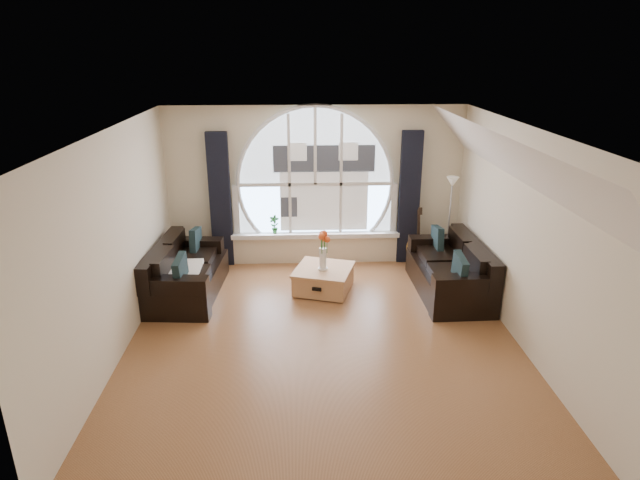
{
  "coord_description": "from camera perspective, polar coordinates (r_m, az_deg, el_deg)",
  "views": [
    {
      "loc": [
        -0.31,
        -6.1,
        3.61
      ],
      "look_at": [
        0.0,
        0.9,
        1.05
      ],
      "focal_mm": 30.06,
      "sensor_mm": 36.0,
      "label": 1
    }
  ],
  "objects": [
    {
      "name": "throw_blanket",
      "position": [
        8.12,
        -14.43,
        -3.13
      ],
      "size": [
        0.56,
        0.56,
        0.1
      ],
      "primitive_type": "cube",
      "rotation": [
        0.0,
        0.0,
        0.01
      ],
      "color": "silver",
      "rests_on": "sofa_left"
    },
    {
      "name": "wall_right",
      "position": [
        7.09,
        20.97,
        0.09
      ],
      "size": [
        0.01,
        5.5,
        2.7
      ],
      "primitive_type": "cube",
      "color": "beige",
      "rests_on": "ground"
    },
    {
      "name": "sofa_left",
      "position": [
        8.37,
        -14.0,
        -3.12
      ],
      "size": [
        1.04,
        1.87,
        0.81
      ],
      "primitive_type": "cube",
      "rotation": [
        0.0,
        0.0,
        -0.07
      ],
      "color": "black",
      "rests_on": "ground"
    },
    {
      "name": "ceiling",
      "position": [
        6.18,
        0.38,
        11.59
      ],
      "size": [
        5.0,
        5.5,
        0.01
      ],
      "primitive_type": "cube",
      "color": "silver",
      "rests_on": "ground"
    },
    {
      "name": "wall_front",
      "position": [
        4.06,
        2.35,
        -13.82
      ],
      "size": [
        5.0,
        0.01,
        2.7
      ],
      "primitive_type": "cube",
      "color": "beige",
      "rests_on": "ground"
    },
    {
      "name": "curtain_left",
      "position": [
        9.16,
        -10.56,
        4.14
      ],
      "size": [
        0.35,
        0.12,
        2.3
      ],
      "primitive_type": "cube",
      "color": "black",
      "rests_on": "ground"
    },
    {
      "name": "sofa_right",
      "position": [
        8.4,
        13.63,
        -3.0
      ],
      "size": [
        0.96,
        1.87,
        0.82
      ],
      "primitive_type": "cube",
      "rotation": [
        0.0,
        0.0,
        0.02
      ],
      "color": "black",
      "rests_on": "ground"
    },
    {
      "name": "arched_window",
      "position": [
        9.05,
        -0.52,
        7.39
      ],
      "size": [
        2.6,
        0.06,
        2.15
      ],
      "primitive_type": "cube",
      "color": "silver",
      "rests_on": "wall_back"
    },
    {
      "name": "ground",
      "position": [
        7.1,
        0.33,
        -10.51
      ],
      "size": [
        5.0,
        5.5,
        0.01
      ],
      "primitive_type": "cube",
      "color": "brown",
      "rests_on": "ground"
    },
    {
      "name": "guitar",
      "position": [
        9.35,
        10.3,
        0.48
      ],
      "size": [
        0.36,
        0.24,
        1.06
      ],
      "primitive_type": "cube",
      "rotation": [
        0.0,
        0.0,
        0.01
      ],
      "color": "olive",
      "rests_on": "ground"
    },
    {
      "name": "wall_back",
      "position": [
        9.14,
        -0.52,
        5.75
      ],
      "size": [
        5.0,
        0.01,
        2.7
      ],
      "primitive_type": "cube",
      "color": "beige",
      "rests_on": "ground"
    },
    {
      "name": "attic_slope",
      "position": [
        6.72,
        19.66,
        8.1
      ],
      "size": [
        0.92,
        5.5,
        0.72
      ],
      "primitive_type": "cube",
      "color": "silver",
      "rests_on": "ground"
    },
    {
      "name": "floor_lamp",
      "position": [
        9.19,
        13.56,
        1.69
      ],
      "size": [
        0.24,
        0.24,
        1.6
      ],
      "primitive_type": "cube",
      "color": "#B2B2B2",
      "rests_on": "ground"
    },
    {
      "name": "curtain_right",
      "position": [
        9.27,
        9.47,
        4.4
      ],
      "size": [
        0.35,
        0.12,
        2.3
      ],
      "primitive_type": "cube",
      "color": "black",
      "rests_on": "ground"
    },
    {
      "name": "window_frame",
      "position": [
        9.02,
        -0.51,
        7.35
      ],
      "size": [
        2.76,
        0.08,
        2.15
      ],
      "primitive_type": "cube",
      "color": "white",
      "rests_on": "wall_back"
    },
    {
      "name": "potted_plant",
      "position": [
        9.23,
        -4.89,
        1.67
      ],
      "size": [
        0.19,
        0.15,
        0.32
      ],
      "primitive_type": "imported",
      "rotation": [
        0.0,
        0.0,
        -0.24
      ],
      "color": "#1E6023",
      "rests_on": "window_sill"
    },
    {
      "name": "vase_flowers",
      "position": [
        8.07,
        0.31,
        -0.62
      ],
      "size": [
        0.24,
        0.24,
        0.7
      ],
      "primitive_type": "cube",
      "color": "white",
      "rests_on": "coffee_chest"
    },
    {
      "name": "coffee_chest",
      "position": [
        8.33,
        0.38,
        -4.08
      ],
      "size": [
        1.05,
        1.05,
        0.41
      ],
      "primitive_type": "cube",
      "rotation": [
        0.0,
        0.0,
        -0.3
      ],
      "color": "tan",
      "rests_on": "ground"
    },
    {
      "name": "wall_left",
      "position": [
        6.87,
        -20.97,
        -0.54
      ],
      "size": [
        0.01,
        5.5,
        2.7
      ],
      "primitive_type": "cube",
      "color": "beige",
      "rests_on": "ground"
    },
    {
      "name": "neighbor_house",
      "position": [
        9.07,
        0.44,
        6.61
      ],
      "size": [
        1.7,
        0.02,
        1.5
      ],
      "primitive_type": "cube",
      "color": "silver",
      "rests_on": "wall_back"
    },
    {
      "name": "window_sill",
      "position": [
        9.29,
        -0.48,
        0.57
      ],
      "size": [
        2.9,
        0.22,
        0.08
      ],
      "primitive_type": "cube",
      "color": "white",
      "rests_on": "wall_back"
    }
  ]
}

